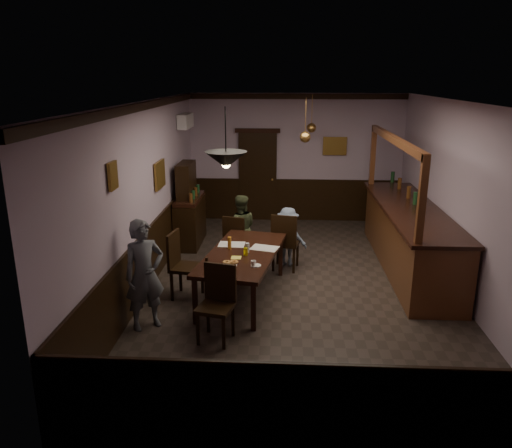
# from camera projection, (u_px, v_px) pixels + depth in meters

# --- Properties ---
(room) EXTENTS (5.01, 8.01, 3.01)m
(room) POSITION_uv_depth(u_px,v_px,m) (301.00, 198.00, 7.94)
(room) COLOR #2D2621
(room) RESTS_ON ground
(dining_table) EXTENTS (1.37, 2.34, 0.75)m
(dining_table) POSITION_uv_depth(u_px,v_px,m) (242.00, 256.00, 7.74)
(dining_table) COLOR black
(dining_table) RESTS_ON ground
(chair_far_left) EXTENTS (0.52, 0.52, 0.96)m
(chair_far_left) POSITION_uv_depth(u_px,v_px,m) (236.00, 239.00, 9.07)
(chair_far_left) COLOR black
(chair_far_left) RESTS_ON ground
(chair_far_right) EXTENTS (0.54, 0.54, 1.06)m
(chair_far_right) POSITION_uv_depth(u_px,v_px,m) (285.00, 240.00, 8.85)
(chair_far_right) COLOR black
(chair_far_right) RESTS_ON ground
(chair_near) EXTENTS (0.53, 0.53, 1.02)m
(chair_near) POSITION_uv_depth(u_px,v_px,m) (218.00, 299.00, 6.55)
(chair_near) COLOR black
(chair_near) RESTS_ON ground
(chair_side) EXTENTS (0.53, 0.53, 1.06)m
(chair_side) POSITION_uv_depth(u_px,v_px,m) (181.00, 262.00, 7.79)
(chair_side) COLOR black
(chair_side) RESTS_ON ground
(person_standing) EXTENTS (0.68, 0.64, 1.55)m
(person_standing) POSITION_uv_depth(u_px,v_px,m) (145.00, 275.00, 6.78)
(person_standing) COLOR #555961
(person_standing) RESTS_ON ground
(person_seated_left) EXTENTS (0.68, 0.56, 1.28)m
(person_seated_left) POSITION_uv_depth(u_px,v_px,m) (240.00, 228.00, 9.30)
(person_seated_left) COLOR #3A4328
(person_seated_left) RESTS_ON ground
(person_seated_right) EXTENTS (0.79, 0.59, 1.09)m
(person_seated_right) POSITION_uv_depth(u_px,v_px,m) (288.00, 237.00, 9.13)
(person_seated_right) COLOR slate
(person_seated_right) RESTS_ON ground
(newspaper_left) EXTENTS (0.43, 0.31, 0.01)m
(newspaper_left) POSITION_uv_depth(u_px,v_px,m) (232.00, 244.00, 8.06)
(newspaper_left) COLOR silver
(newspaper_left) RESTS_ON dining_table
(newspaper_right) EXTENTS (0.49, 0.40, 0.01)m
(newspaper_right) POSITION_uv_depth(u_px,v_px,m) (265.00, 248.00, 7.90)
(newspaper_right) COLOR silver
(newspaper_right) RESTS_ON dining_table
(napkin) EXTENTS (0.17, 0.17, 0.00)m
(napkin) POSITION_uv_depth(u_px,v_px,m) (236.00, 258.00, 7.49)
(napkin) COLOR #E9DD55
(napkin) RESTS_ON dining_table
(saucer) EXTENTS (0.15, 0.15, 0.01)m
(saucer) POSITION_uv_depth(u_px,v_px,m) (256.00, 265.00, 7.17)
(saucer) COLOR white
(saucer) RESTS_ON dining_table
(coffee_cup) EXTENTS (0.09, 0.09, 0.07)m
(coffee_cup) POSITION_uv_depth(u_px,v_px,m) (253.00, 263.00, 7.14)
(coffee_cup) COLOR white
(coffee_cup) RESTS_ON saucer
(pastry_plate) EXTENTS (0.22, 0.22, 0.01)m
(pastry_plate) POSITION_uv_depth(u_px,v_px,m) (230.00, 265.00, 7.17)
(pastry_plate) COLOR white
(pastry_plate) RESTS_ON dining_table
(pastry_ring_a) EXTENTS (0.13, 0.13, 0.04)m
(pastry_ring_a) POSITION_uv_depth(u_px,v_px,m) (227.00, 262.00, 7.20)
(pastry_ring_a) COLOR #C68C47
(pastry_ring_a) RESTS_ON pastry_plate
(pastry_ring_b) EXTENTS (0.13, 0.13, 0.04)m
(pastry_ring_b) POSITION_uv_depth(u_px,v_px,m) (234.00, 262.00, 7.22)
(pastry_ring_b) COLOR #C68C47
(pastry_ring_b) RESTS_ON pastry_plate
(soda_can) EXTENTS (0.07, 0.07, 0.12)m
(soda_can) POSITION_uv_depth(u_px,v_px,m) (246.00, 252.00, 7.57)
(soda_can) COLOR yellow
(soda_can) RESTS_ON dining_table
(beer_glass) EXTENTS (0.06, 0.06, 0.20)m
(beer_glass) POSITION_uv_depth(u_px,v_px,m) (229.00, 243.00, 7.84)
(beer_glass) COLOR #BF721E
(beer_glass) RESTS_ON dining_table
(water_glass) EXTENTS (0.06, 0.06, 0.15)m
(water_glass) POSITION_uv_depth(u_px,v_px,m) (247.00, 248.00, 7.70)
(water_glass) COLOR silver
(water_glass) RESTS_ON dining_table
(pepper_mill) EXTENTS (0.04, 0.04, 0.14)m
(pepper_mill) POSITION_uv_depth(u_px,v_px,m) (207.00, 262.00, 7.12)
(pepper_mill) COLOR black
(pepper_mill) RESTS_ON dining_table
(sideboard) EXTENTS (0.46, 1.29, 1.70)m
(sideboard) POSITION_uv_depth(u_px,v_px,m) (189.00, 212.00, 10.27)
(sideboard) COLOR black
(sideboard) RESTS_ON ground
(bar_counter) EXTENTS (0.99, 4.25, 2.39)m
(bar_counter) POSITION_uv_depth(u_px,v_px,m) (409.00, 236.00, 8.99)
(bar_counter) COLOR #543016
(bar_counter) RESTS_ON ground
(door_back) EXTENTS (0.90, 0.06, 2.10)m
(door_back) POSITION_uv_depth(u_px,v_px,m) (258.00, 177.00, 11.90)
(door_back) COLOR black
(door_back) RESTS_ON ground
(ac_unit) EXTENTS (0.20, 0.85, 0.30)m
(ac_unit) POSITION_uv_depth(u_px,v_px,m) (185.00, 121.00, 10.57)
(ac_unit) COLOR white
(ac_unit) RESTS_ON ground
(picture_left_small) EXTENTS (0.04, 0.28, 0.36)m
(picture_left_small) POSITION_uv_depth(u_px,v_px,m) (113.00, 176.00, 6.36)
(picture_left_small) COLOR olive
(picture_left_small) RESTS_ON ground
(picture_left_large) EXTENTS (0.04, 0.62, 0.48)m
(picture_left_large) POSITION_uv_depth(u_px,v_px,m) (160.00, 175.00, 8.78)
(picture_left_large) COLOR olive
(picture_left_large) RESTS_ON ground
(picture_back) EXTENTS (0.55, 0.04, 0.42)m
(picture_back) POSITION_uv_depth(u_px,v_px,m) (335.00, 146.00, 11.60)
(picture_back) COLOR olive
(picture_back) RESTS_ON ground
(pendant_iron) EXTENTS (0.56, 0.56, 0.79)m
(pendant_iron) POSITION_uv_depth(u_px,v_px,m) (226.00, 160.00, 6.53)
(pendant_iron) COLOR black
(pendant_iron) RESTS_ON ground
(pendant_brass_mid) EXTENTS (0.20, 0.20, 0.81)m
(pendant_brass_mid) POSITION_uv_depth(u_px,v_px,m) (305.00, 137.00, 9.09)
(pendant_brass_mid) COLOR #BF8C3F
(pendant_brass_mid) RESTS_ON ground
(pendant_brass_far) EXTENTS (0.20, 0.20, 0.81)m
(pendant_brass_far) POSITION_uv_depth(u_px,v_px,m) (311.00, 128.00, 10.68)
(pendant_brass_far) COLOR #BF8C3F
(pendant_brass_far) RESTS_ON ground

